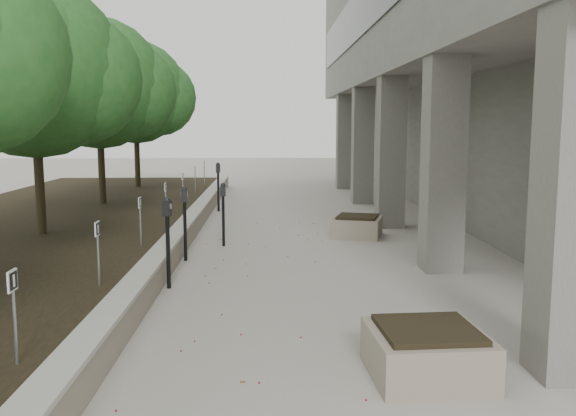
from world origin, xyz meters
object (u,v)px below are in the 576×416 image
object	(u,v)px
crabapple_tree_4	(99,111)
parking_meter_4	(185,224)
planter_back	(357,226)
crabapple_tree_5	(136,114)
parking_meter_2	(168,243)
crabapple_tree_3	(35,107)
parking_meter_3	(223,215)
parking_meter_5	(218,187)
planter_front	(427,352)

from	to	relation	value
crabapple_tree_4	parking_meter_4	distance (m)	7.27
crabapple_tree_4	planter_back	world-z (taller)	crabapple_tree_4
crabapple_tree_5	parking_meter_2	bearing A→B (deg)	-76.16
crabapple_tree_4	parking_meter_4	world-z (taller)	crabapple_tree_4
crabapple_tree_3	parking_meter_3	xyz separation A→B (m)	(3.91, 0.43, -2.40)
crabapple_tree_4	parking_meter_5	xyz separation A→B (m)	(3.35, 1.07, -2.34)
parking_meter_2	parking_meter_3	world-z (taller)	parking_meter_2
crabapple_tree_4	parking_meter_3	distance (m)	6.47
parking_meter_3	planter_back	bearing A→B (deg)	18.36
parking_meter_4	planter_front	xyz separation A→B (m)	(3.42, -5.95, -0.47)
crabapple_tree_3	parking_meter_2	xyz separation A→B (m)	(3.25, -3.19, -2.34)
crabapple_tree_5	parking_meter_5	world-z (taller)	crabapple_tree_5
crabapple_tree_3	planter_front	world-z (taller)	crabapple_tree_3
crabapple_tree_3	crabapple_tree_5	size ratio (longest dim) A/B	1.00
crabapple_tree_4	parking_meter_3	world-z (taller)	crabapple_tree_4
parking_meter_2	planter_back	bearing A→B (deg)	64.52
parking_meter_2	planter_front	distance (m)	5.15
parking_meter_4	planter_front	bearing A→B (deg)	-63.37
planter_back	parking_meter_4	bearing A→B (deg)	-146.20
crabapple_tree_3	planter_front	size ratio (longest dim) A/B	4.44
parking_meter_3	crabapple_tree_3	bearing A→B (deg)	-174.31
parking_meter_4	planter_back	world-z (taller)	parking_meter_4
parking_meter_3	planter_front	distance (m)	7.94
parking_meter_2	parking_meter_5	distance (m)	9.26
parking_meter_2	parking_meter_4	world-z (taller)	parking_meter_2
parking_meter_2	planter_back	distance (m)	6.13
crabapple_tree_5	parking_meter_4	bearing A→B (deg)	-73.62
parking_meter_3	parking_meter_2	bearing A→B (deg)	-101.01
planter_front	crabapple_tree_3	bearing A→B (deg)	133.63
parking_meter_3	planter_front	xyz separation A→B (m)	(2.76, -7.43, -0.44)
parking_meter_4	parking_meter_5	size ratio (longest dim) A/B	0.98
parking_meter_5	parking_meter_2	bearing A→B (deg)	-101.62
parking_meter_5	planter_back	bearing A→B (deg)	-61.25
planter_front	planter_back	world-z (taller)	planter_front
crabapple_tree_3	parking_meter_2	bearing A→B (deg)	-44.46
planter_front	crabapple_tree_5	bearing A→B (deg)	111.43
crabapple_tree_5	parking_meter_2	world-z (taller)	crabapple_tree_5
crabapple_tree_3	planter_back	distance (m)	7.83
planter_back	crabapple_tree_3	bearing A→B (deg)	-167.82
parking_meter_4	planter_front	size ratio (longest dim) A/B	1.24
parking_meter_3	planter_back	distance (m)	3.42
crabapple_tree_3	crabapple_tree_4	distance (m)	5.00
parking_meter_4	planter_back	xyz separation A→B (m)	(3.87, 2.59, -0.50)
crabapple_tree_5	parking_meter_3	distance (m)	10.61
crabapple_tree_4	crabapple_tree_3	bearing A→B (deg)	-90.00
crabapple_tree_5	planter_back	size ratio (longest dim) A/B	4.83
crabapple_tree_5	parking_meter_2	distance (m)	13.78
crabapple_tree_4	parking_meter_5	world-z (taller)	crabapple_tree_4
parking_meter_2	parking_meter_4	xyz separation A→B (m)	(0.00, 2.13, -0.02)
crabapple_tree_3	planter_back	bearing A→B (deg)	12.18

